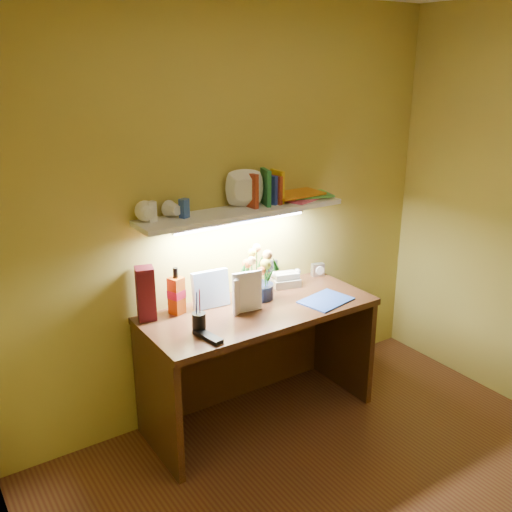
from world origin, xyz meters
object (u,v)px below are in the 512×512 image
(flower_bouquet, at_px, (259,274))
(telephone, at_px, (285,278))
(desk, at_px, (259,364))
(whisky_bottle, at_px, (176,291))
(desk_clock, at_px, (318,270))

(flower_bouquet, distance_m, telephone, 0.28)
(desk, bearing_deg, whisky_bottle, 154.87)
(flower_bouquet, distance_m, whisky_bottle, 0.53)
(flower_bouquet, relative_size, telephone, 1.79)
(telephone, height_order, desk_clock, telephone)
(flower_bouquet, relative_size, desk_clock, 3.71)
(flower_bouquet, distance_m, desk_clock, 0.57)
(desk_clock, bearing_deg, whisky_bottle, -164.29)
(telephone, height_order, whisky_bottle, whisky_bottle)
(whisky_bottle, bearing_deg, desk, -25.13)
(telephone, bearing_deg, flower_bouquet, -148.64)
(telephone, xyz_separation_m, desk_clock, (0.29, 0.02, -0.01))
(desk_clock, bearing_deg, flower_bouquet, -155.31)
(telephone, bearing_deg, desk_clock, 20.00)
(desk, xyz_separation_m, desk_clock, (0.63, 0.23, 0.42))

